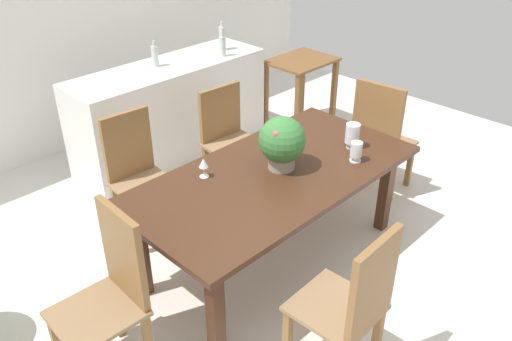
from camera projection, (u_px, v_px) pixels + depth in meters
name	position (u px, v px, depth m)	size (l,w,h in m)	color
ground_plane	(261.00, 250.00, 4.02)	(7.04, 7.04, 0.00)	silver
back_wall	(63.00, 17.00, 4.93)	(6.40, 0.10, 2.60)	white
dining_table	(274.00, 183.00, 3.62)	(2.07, 1.04, 0.74)	#422616
chair_far_left	(137.00, 170.00, 4.00)	(0.45, 0.46, 0.98)	brown
chair_far_right	(227.00, 134.00, 4.57)	(0.48, 0.44, 0.92)	brown
chair_head_end	(112.00, 289.00, 2.86)	(0.47, 0.44, 1.02)	brown
chair_near_left	(353.00, 303.00, 2.78)	(0.45, 0.46, 1.01)	brown
chair_foot_end	(380.00, 134.00, 4.46)	(0.46, 0.51, 1.04)	brown
flower_centerpiece	(282.00, 142.00, 3.53)	(0.32, 0.32, 0.38)	gray
crystal_vase_left	(356.00, 151.00, 3.66)	(0.08, 0.08, 0.15)	silver
crystal_vase_center_near	(352.00, 134.00, 3.83)	(0.10, 0.10, 0.19)	silver
wine_glass	(203.00, 164.00, 3.47)	(0.06, 0.06, 0.14)	silver
kitchen_counter	(172.00, 112.00, 5.08)	(1.96, 0.59, 0.94)	silver
wine_bottle_amber	(155.00, 56.00, 4.77)	(0.06, 0.06, 0.24)	#B2BFB7
wine_bottle_clear	(222.00, 38.00, 5.18)	(0.07, 0.07, 0.28)	#B2BFB7
wine_bottle_tall	(223.00, 46.00, 5.02)	(0.06, 0.06, 0.27)	#B2BFB7
side_table	(301.00, 77.00, 5.54)	(0.68, 0.53, 0.79)	brown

